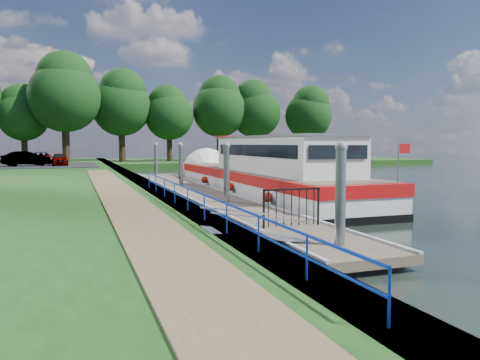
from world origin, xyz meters
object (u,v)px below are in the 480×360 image
object	(u,v)px
barge	(258,176)
car_d	(41,158)
car_b	(26,159)
pontoon	(200,196)
car_a	(60,159)

from	to	relation	value
barge	car_d	size ratio (longest dim) A/B	4.92
barge	car_b	distance (m)	26.20
pontoon	car_d	bearing A→B (deg)	108.21
barge	car_a	bearing A→B (deg)	115.83
pontoon	car_d	world-z (taller)	car_d
car_b	car_d	bearing A→B (deg)	-33.99
car_a	car_d	size ratio (longest dim) A/B	0.81
pontoon	car_a	world-z (taller)	car_a
pontoon	car_d	distance (m)	29.56
car_a	car_d	xyz separation A→B (m)	(-1.89, 4.53, 0.00)
car_a	car_b	world-z (taller)	car_b
pontoon	barge	bearing A→B (deg)	14.66
pontoon	barge	xyz separation A→B (m)	(3.60, 0.94, 0.90)
pontoon	barge	world-z (taller)	barge
car_a	car_b	bearing A→B (deg)	-177.65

